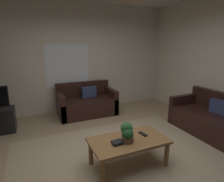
{
  "coord_description": "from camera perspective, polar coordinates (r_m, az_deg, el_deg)",
  "views": [
    {
      "loc": [
        -1.21,
        -2.41,
        1.79
      ],
      "look_at": [
        0.0,
        0.3,
        1.05
      ],
      "focal_mm": 29.79,
      "sensor_mm": 36.0,
      "label": 1
    }
  ],
  "objects": [
    {
      "name": "rug",
      "position": [
        3.09,
        4.05,
        -21.35
      ],
      "size": [
        3.37,
        2.86,
        0.01
      ],
      "primitive_type": "cube",
      "color": "tan",
      "rests_on": "ground"
    },
    {
      "name": "floor",
      "position": [
        3.25,
        2.29,
        -19.72
      ],
      "size": [
        5.19,
        5.2,
        0.02
      ],
      "primitive_type": "cube",
      "color": "#9E8466",
      "rests_on": "ground"
    },
    {
      "name": "window_pane",
      "position": [
        5.13,
        -13.44,
        7.58
      ],
      "size": [
        1.14,
        0.01,
        1.12
      ],
      "primitive_type": "cube",
      "color": "white"
    },
    {
      "name": "couch_under_window",
      "position": [
        4.96,
        -7.78,
        -3.93
      ],
      "size": [
        1.46,
        0.82,
        0.82
      ],
      "color": "black",
      "rests_on": "ground"
    },
    {
      "name": "coffee_table",
      "position": [
        2.89,
        5.12,
        -15.72
      ],
      "size": [
        1.15,
        0.63,
        0.43
      ],
      "color": "olive",
      "rests_on": "ground"
    },
    {
      "name": "book_on_table_1",
      "position": [
        2.72,
        1.55,
        -15.38
      ],
      "size": [
        0.16,
        0.12,
        0.03
      ],
      "primitive_type": "cube",
      "rotation": [
        0.0,
        0.0,
        0.08
      ],
      "color": "black",
      "rests_on": "coffee_table"
    },
    {
      "name": "wall_back",
      "position": [
        5.2,
        -10.66,
        9.94
      ],
      "size": [
        5.31,
        0.06,
        2.89
      ],
      "primitive_type": "cube",
      "color": "beige",
      "rests_on": "ground"
    },
    {
      "name": "remote_on_table_0",
      "position": [
        3.02,
        9.46,
        -12.88
      ],
      "size": [
        0.07,
        0.17,
        0.02
      ],
      "primitive_type": "cube",
      "rotation": [
        0.0,
        0.0,
        3.3
      ],
      "color": "black",
      "rests_on": "coffee_table"
    },
    {
      "name": "book_on_table_0",
      "position": [
        2.73,
        1.71,
        -15.71
      ],
      "size": [
        0.13,
        0.12,
        0.02
      ],
      "primitive_type": "cube",
      "rotation": [
        0.0,
        0.0,
        -0.0
      ],
      "color": "black",
      "rests_on": "coffee_table"
    },
    {
      "name": "potted_plant_on_table",
      "position": [
        2.74,
        4.67,
        -12.53
      ],
      "size": [
        0.18,
        0.22,
        0.28
      ],
      "color": "brown",
      "rests_on": "coffee_table"
    },
    {
      "name": "couch_right_side",
      "position": [
        4.4,
        28.02,
        -7.87
      ],
      "size": [
        0.82,
        1.54,
        0.82
      ],
      "rotation": [
        0.0,
        0.0,
        -1.57
      ],
      "color": "black",
      "rests_on": "ground"
    }
  ]
}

